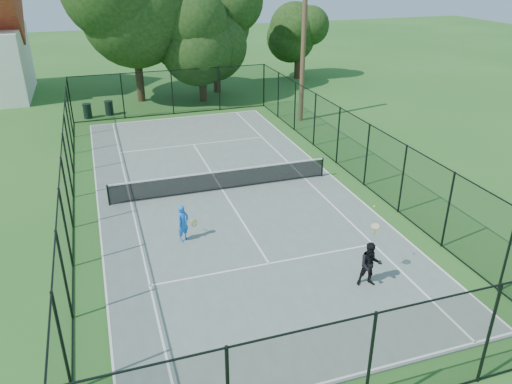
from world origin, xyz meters
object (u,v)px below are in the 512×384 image
object	(u,v)px
trash_bin_right	(109,108)
utility_pole	(303,53)
player_black	(370,264)
player_blue	(183,223)
trash_bin_left	(87,111)
tennis_net	(222,179)

from	to	relation	value
trash_bin_right	utility_pole	world-z (taller)	utility_pole
player_black	player_blue	bearing A→B (deg)	137.76
trash_bin_right	utility_pole	bearing A→B (deg)	-23.54
trash_bin_left	player_blue	world-z (taller)	player_blue
trash_bin_right	player_blue	xyz separation A→B (m)	(1.66, -18.04, 0.29)
tennis_net	trash_bin_left	size ratio (longest dim) A/B	10.31
trash_bin_left	player_black	distance (m)	23.89
player_black	utility_pole	bearing A→B (deg)	74.05
trash_bin_right	trash_bin_left	bearing A→B (deg)	-168.35
tennis_net	trash_bin_left	world-z (taller)	tennis_net
utility_pole	player_black	size ratio (longest dim) A/B	3.32
tennis_net	utility_pole	xyz separation A→B (m)	(7.67, 9.00, 3.73)
utility_pole	player_blue	xyz separation A→B (m)	(-10.17, -12.88, -3.52)
utility_pole	player_blue	world-z (taller)	utility_pole
utility_pole	trash_bin_left	bearing A→B (deg)	159.83
trash_bin_right	utility_pole	xyz separation A→B (m)	(11.83, -5.15, 3.81)
trash_bin_right	player_black	xyz separation A→B (m)	(6.81, -22.71, 0.35)
trash_bin_left	player_blue	size ratio (longest dim) A/B	0.68
tennis_net	utility_pole	size ratio (longest dim) A/B	1.19
tennis_net	trash_bin_left	bearing A→B (deg)	111.89
tennis_net	player_blue	world-z (taller)	player_blue
trash_bin_left	trash_bin_right	distance (m)	1.44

